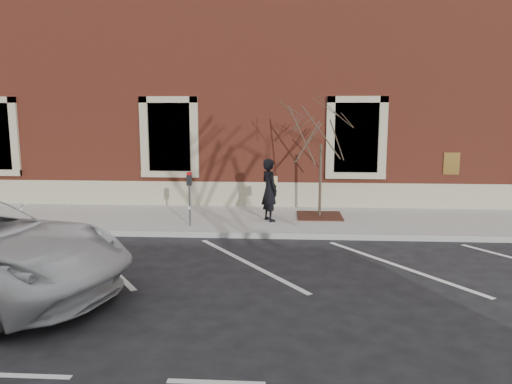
{
  "coord_description": "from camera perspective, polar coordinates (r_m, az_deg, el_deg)",
  "views": [
    {
      "loc": [
        0.84,
        -12.53,
        3.26
      ],
      "look_at": [
        0.0,
        0.6,
        1.1
      ],
      "focal_mm": 35.0,
      "sensor_mm": 36.0,
      "label": 1
    }
  ],
  "objects": [
    {
      "name": "sidewalk_near",
      "position": [
        14.65,
        0.29,
        -3.23
      ],
      "size": [
        40.0,
        3.5,
        0.15
      ],
      "primitive_type": "cube",
      "color": "beige",
      "rests_on": "ground"
    },
    {
      "name": "curb_near",
      "position": [
        12.91,
        -0.18,
        -4.96
      ],
      "size": [
        40.0,
        0.12,
        0.15
      ],
      "primitive_type": "cube",
      "color": "#9E9E99",
      "rests_on": "ground"
    },
    {
      "name": "man",
      "position": [
        14.09,
        1.55,
        0.23
      ],
      "size": [
        0.69,
        0.77,
        1.77
      ],
      "primitive_type": "imported",
      "rotation": [
        0.0,
        0.0,
        2.11
      ],
      "color": "black",
      "rests_on": "sidewalk_near"
    },
    {
      "name": "ground",
      "position": [
        12.97,
        -0.17,
        -5.23
      ],
      "size": [
        120.0,
        120.0,
        0.0
      ],
      "primitive_type": "plane",
      "color": "#28282B",
      "rests_on": "ground"
    },
    {
      "name": "building_civic",
      "position": [
        20.3,
        1.31,
        11.39
      ],
      "size": [
        40.0,
        8.62,
        8.0
      ],
      "color": "brown",
      "rests_on": "ground"
    },
    {
      "name": "sapling",
      "position": [
        14.61,
        7.49,
        7.75
      ],
      "size": [
        2.34,
        2.34,
        3.9
      ],
      "color": "#4A392D",
      "rests_on": "sidewalk_near"
    },
    {
      "name": "parking_stripes",
      "position": [
        10.86,
        -0.95,
        -8.12
      ],
      "size": [
        28.0,
        4.4,
        0.01
      ],
      "primitive_type": null,
      "color": "silver",
      "rests_on": "ground"
    },
    {
      "name": "parking_meter",
      "position": [
        13.56,
        -7.62,
        0.37
      ],
      "size": [
        0.13,
        0.1,
        1.47
      ],
      "rotation": [
        0.0,
        0.0,
        -0.33
      ],
      "color": "#595B60",
      "rests_on": "sidewalk_near"
    },
    {
      "name": "tree_grate",
      "position": [
        14.93,
        7.27,
        -2.72
      ],
      "size": [
        1.32,
        1.32,
        0.03
      ],
      "primitive_type": "cube",
      "color": "#431D15",
      "rests_on": "sidewalk_near"
    }
  ]
}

